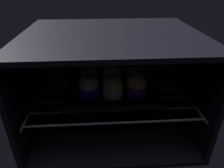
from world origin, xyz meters
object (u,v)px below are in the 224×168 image
at_px(muffin_row0_col2, 137,85).
at_px(muffin_row0_col0, 89,86).
at_px(muffin_row1_col0, 90,76).
at_px(baking_tray, 112,90).
at_px(muffin_row1_col1, 110,75).
at_px(muffin_row1_col2, 134,76).
at_px(muffin_row0_col1, 113,87).

bearing_deg(muffin_row0_col2, muffin_row0_col0, 180.00).
xyz_separation_m(muffin_row0_col2, muffin_row1_col0, (-0.16, 0.08, -0.00)).
xyz_separation_m(baking_tray, muffin_row0_col2, (0.08, -0.04, 0.04)).
xyz_separation_m(muffin_row1_col1, muffin_row1_col2, (0.09, -0.00, -0.00)).
relative_size(muffin_row1_col0, muffin_row1_col2, 1.02).
relative_size(muffin_row0_col2, muffin_row1_col2, 1.13).
relative_size(muffin_row1_col1, muffin_row1_col2, 1.09).
distance_m(muffin_row0_col1, muffin_row1_col0, 0.12).
distance_m(muffin_row0_col2, muffin_row1_col0, 0.18).
distance_m(muffin_row0_col1, muffin_row1_col2, 0.12).
xyz_separation_m(muffin_row0_col0, muffin_row1_col2, (0.17, 0.08, -0.00)).
height_order(baking_tray, muffin_row0_col0, muffin_row0_col0).
bearing_deg(muffin_row1_col2, muffin_row0_col0, -155.66).
relative_size(muffin_row0_col1, muffin_row1_col2, 1.00).
distance_m(muffin_row0_col0, muffin_row0_col1, 0.08).
distance_m(muffin_row0_col0, muffin_row1_col1, 0.11).
bearing_deg(muffin_row0_col0, muffin_row0_col1, -3.58).
relative_size(baking_tray, muffin_row0_col1, 4.43).
height_order(muffin_row0_col2, muffin_row1_col2, muffin_row0_col2).
bearing_deg(baking_tray, muffin_row0_col1, -91.13).
relative_size(muffin_row0_col0, muffin_row0_col1, 1.06).
bearing_deg(muffin_row1_col2, baking_tray, -155.95).
xyz_separation_m(baking_tray, muffin_row0_col1, (-0.00, -0.04, 0.04)).
height_order(baking_tray, muffin_row0_col2, muffin_row0_col2).
relative_size(muffin_row0_col2, muffin_row1_col1, 1.04).
bearing_deg(muffin_row1_col0, muffin_row1_col1, -0.31).
xyz_separation_m(muffin_row0_col1, muffin_row1_col0, (-0.08, 0.09, 0.00)).
xyz_separation_m(baking_tray, muffin_row1_col2, (0.09, 0.04, 0.04)).
relative_size(muffin_row0_col1, muffin_row0_col2, 0.89).
bearing_deg(muffin_row0_col1, muffin_row1_col0, 132.65).
bearing_deg(muffin_row0_col1, muffin_row0_col0, 176.42).
xyz_separation_m(muffin_row0_col2, muffin_row1_col1, (-0.09, 0.08, 0.00)).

